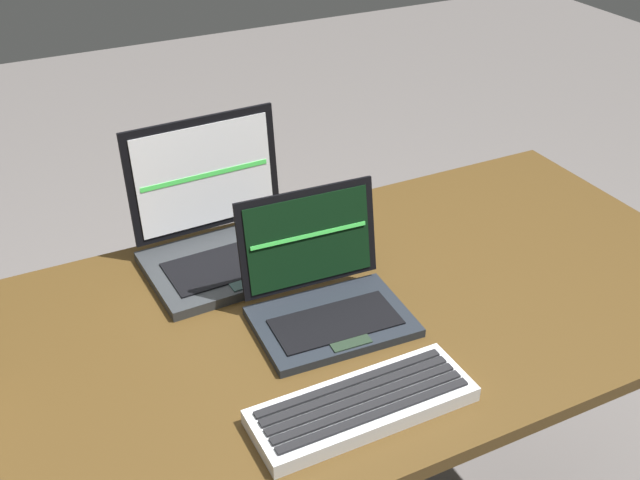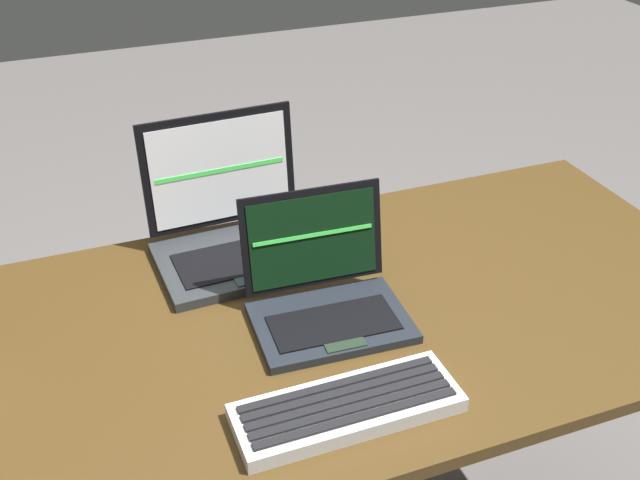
% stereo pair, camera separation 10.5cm
% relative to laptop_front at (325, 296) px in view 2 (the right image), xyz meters
% --- Properties ---
extents(desk, '(1.58, 0.73, 0.75)m').
position_rel_laptop_front_xyz_m(desk, '(-0.02, 0.00, -0.14)').
color(desk, '#4B3416').
rests_on(desk, ground).
extents(laptop_front, '(0.27, 0.23, 0.20)m').
position_rel_laptop_front_xyz_m(laptop_front, '(0.00, 0.00, 0.00)').
color(laptop_front, '#20252D').
rests_on(laptop_front, desk).
extents(laptop_rear, '(0.32, 0.26, 0.26)m').
position_rel_laptop_front_xyz_m(laptop_rear, '(-0.09, 0.25, 0.01)').
color(laptop_rear, '#2F3235').
rests_on(laptop_rear, desk).
extents(external_keyboard, '(0.34, 0.12, 0.03)m').
position_rel_laptop_front_xyz_m(external_keyboard, '(-0.06, -0.23, -0.03)').
color(external_keyboard, silver).
rests_on(external_keyboard, desk).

